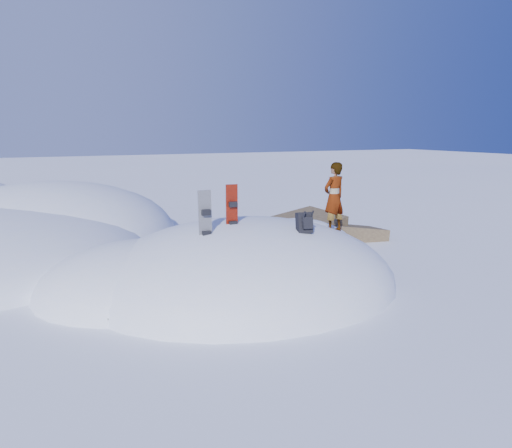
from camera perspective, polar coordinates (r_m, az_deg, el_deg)
name	(u,v)px	position (r m, az deg, el deg)	size (l,w,h in m)	color
ground	(245,286)	(11.26, -1.27, -7.08)	(120.00, 120.00, 0.00)	white
snow_mound	(234,284)	(11.40, -2.57, -6.86)	(8.00, 6.00, 3.00)	silver
rock_outcrop	(314,242)	(15.54, 6.59, -2.09)	(4.68, 4.41, 1.68)	brown
snowboard_red	(232,216)	(10.56, -2.74, 0.91)	(0.26, 0.13, 1.38)	#B31D09
snowboard_dark	(206,225)	(9.99, -5.78, -0.17)	(0.27, 0.16, 1.45)	black
backpack	(305,223)	(10.41, 5.59, 0.15)	(0.37, 0.41, 0.52)	black
gear_pile	(119,314)	(9.65, -15.34, -9.91)	(0.82, 0.64, 0.21)	black
person	(334,197)	(11.86, 8.91, 3.05)	(0.60, 0.39, 1.64)	slate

